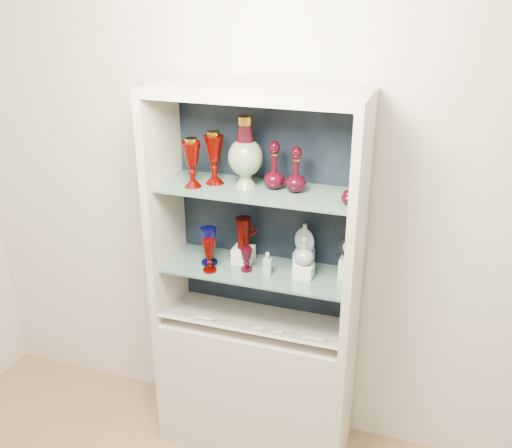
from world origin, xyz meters
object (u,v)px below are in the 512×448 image
(ruby_goblet_tall, at_px, (209,256))
(ruby_goblet_small, at_px, (246,260))
(ruby_pitcher, at_px, (243,233))
(cameo_medallion, at_px, (349,248))
(pedestal_lamp_right, at_px, (214,158))
(ruby_decanter_a, at_px, (274,162))
(clear_square_bottle, at_px, (267,263))
(clear_round_decanter, at_px, (304,251))
(cobalt_goblet, at_px, (209,246))
(enamel_urn, at_px, (245,152))
(ruby_decanter_b, at_px, (296,168))
(lidded_bowl, at_px, (349,196))
(pedestal_lamp_left, at_px, (192,163))
(flat_flask, at_px, (305,237))

(ruby_goblet_tall, relative_size, ruby_goblet_small, 1.38)
(ruby_pitcher, distance_m, cameo_medallion, 0.53)
(pedestal_lamp_right, bearing_deg, ruby_goblet_tall, -86.86)
(ruby_decanter_a, bearing_deg, pedestal_lamp_right, -176.95)
(ruby_decanter_a, bearing_deg, ruby_pitcher, 172.72)
(clear_square_bottle, distance_m, clear_round_decanter, 0.19)
(cobalt_goblet, distance_m, ruby_goblet_tall, 0.08)
(enamel_urn, xyz_separation_m, ruby_decanter_b, (0.24, 0.00, -0.05))
(ruby_goblet_tall, height_order, clear_square_bottle, ruby_goblet_tall)
(lidded_bowl, relative_size, ruby_pitcher, 0.49)
(ruby_decanter_b, distance_m, ruby_goblet_small, 0.53)
(lidded_bowl, distance_m, ruby_pitcher, 0.62)
(pedestal_lamp_left, xyz_separation_m, cobalt_goblet, (0.05, 0.04, -0.44))
(enamel_urn, bearing_deg, cameo_medallion, 3.74)
(pedestal_lamp_right, relative_size, clear_square_bottle, 2.17)
(ruby_goblet_tall, distance_m, cameo_medallion, 0.67)
(ruby_decanter_b, relative_size, clear_round_decanter, 1.65)
(clear_square_bottle, bearing_deg, lidded_bowl, -3.84)
(pedestal_lamp_right, relative_size, cobalt_goblet, 1.31)
(ruby_decanter_a, height_order, clear_square_bottle, ruby_decanter_a)
(pedestal_lamp_left, bearing_deg, cameo_medallion, 8.43)
(cobalt_goblet, distance_m, clear_round_decanter, 0.49)
(pedestal_lamp_left, bearing_deg, ruby_pitcher, 28.33)
(pedestal_lamp_right, height_order, ruby_goblet_tall, pedestal_lamp_right)
(pedestal_lamp_left, distance_m, ruby_goblet_tall, 0.46)
(pedestal_lamp_right, height_order, clear_square_bottle, pedestal_lamp_right)
(pedestal_lamp_left, relative_size, cameo_medallion, 1.94)
(pedestal_lamp_left, distance_m, cameo_medallion, 0.84)
(ruby_decanter_a, xyz_separation_m, flat_flask, (0.14, 0.06, -0.38))
(ruby_pitcher, bearing_deg, clear_square_bottle, -53.93)
(enamel_urn, bearing_deg, ruby_decanter_b, 0.93)
(ruby_pitcher, bearing_deg, cobalt_goblet, -179.17)
(flat_flask, bearing_deg, ruby_goblet_small, -141.08)
(ruby_decanter_b, distance_m, ruby_goblet_tall, 0.61)
(cobalt_goblet, distance_m, ruby_goblet_small, 0.21)
(pedestal_lamp_right, distance_m, cobalt_goblet, 0.45)
(ruby_goblet_small, bearing_deg, enamel_urn, 110.68)
(pedestal_lamp_left, bearing_deg, flat_flask, 16.10)
(ruby_decanter_a, bearing_deg, cobalt_goblet, -170.54)
(pedestal_lamp_right, height_order, flat_flask, pedestal_lamp_right)
(ruby_goblet_tall, distance_m, flat_flask, 0.47)
(pedestal_lamp_left, distance_m, flat_flask, 0.65)
(ruby_pitcher, bearing_deg, ruby_goblet_tall, -154.68)
(ruby_decanter_b, xyz_separation_m, ruby_goblet_tall, (-0.39, -0.11, -0.45))
(lidded_bowl, height_order, clear_round_decanter, lidded_bowl)
(lidded_bowl, bearing_deg, cameo_medallion, 90.00)
(ruby_decanter_b, xyz_separation_m, ruby_goblet_small, (-0.22, -0.05, -0.47))
(pedestal_lamp_left, bearing_deg, cobalt_goblet, 36.30)
(lidded_bowl, relative_size, ruby_goblet_small, 0.67)
(ruby_decanter_a, bearing_deg, ruby_goblet_tall, -156.27)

